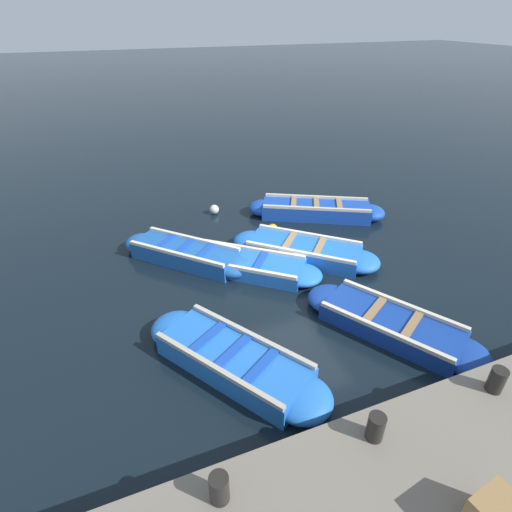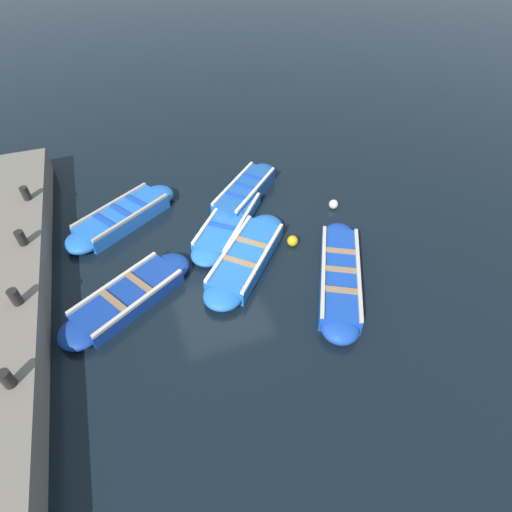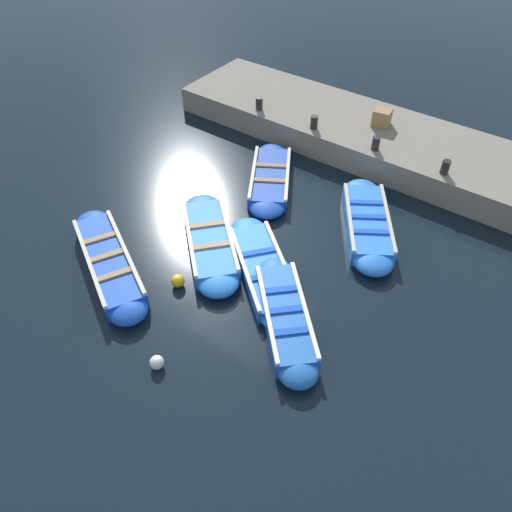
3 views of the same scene
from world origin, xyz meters
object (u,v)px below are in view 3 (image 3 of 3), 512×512
at_px(buoy_yellow_far, 178,281).
at_px(buoy_orange_near, 157,362).
at_px(bollard_north, 259,103).
at_px(wooden_crate, 382,117).
at_px(boat_outer_left, 270,178).
at_px(bollard_south, 445,167).
at_px(bollard_mid_north, 314,122).
at_px(boat_alongside, 285,316).
at_px(boat_broadside, 367,223).
at_px(boat_centre, 263,269).
at_px(boat_outer_right, 210,241).
at_px(boat_mid_row, 109,262).
at_px(bollard_mid_south, 376,143).

bearing_deg(buoy_yellow_far, buoy_orange_near, 31.43).
relative_size(bollard_north, wooden_crate, 0.78).
relative_size(boat_outer_left, bollard_south, 9.27).
height_order(bollard_mid_north, buoy_yellow_far, bollard_mid_north).
distance_m(boat_alongside, boat_broadside, 3.40).
bearing_deg(buoy_yellow_far, bollard_mid_north, -175.81).
height_order(boat_centre, bollard_south, bollard_south).
bearing_deg(boat_outer_left, bollard_north, -138.17).
bearing_deg(wooden_crate, boat_centre, 2.62).
bearing_deg(boat_outer_right, bollard_north, -156.67).
height_order(boat_mid_row, boat_broadside, boat_mid_row).
xyz_separation_m(bollard_mid_north, bollard_south, (0.00, 3.65, 0.00)).
xyz_separation_m(boat_mid_row, bollard_mid_south, (-6.54, 2.89, 0.69)).
relative_size(boat_outer_right, bollard_mid_north, 8.89).
distance_m(boat_outer_right, bollard_north, 5.23).
distance_m(bollard_mid_north, buoy_yellow_far, 6.11).
height_order(boat_alongside, bollard_mid_north, bollard_mid_north).
height_order(wooden_crate, buoy_orange_near, wooden_crate).
distance_m(boat_outer_left, bollard_north, 2.75).
height_order(boat_centre, buoy_yellow_far, boat_centre).
bearing_deg(boat_centre, boat_mid_row, -56.78).
distance_m(boat_broadside, bollard_mid_south, 2.47).
distance_m(bollard_north, bollard_mid_north, 1.83).
xyz_separation_m(boat_outer_right, bollard_mid_south, (-4.76, 1.60, 0.71)).
bearing_deg(boat_alongside, buoy_orange_near, -31.07).
relative_size(boat_outer_right, boat_broadside, 0.94).
relative_size(boat_outer_right, bollard_south, 8.89).
relative_size(boat_centre, buoy_orange_near, 12.19).
height_order(boat_centre, bollard_mid_north, bollard_mid_north).
height_order(bollard_mid_south, buoy_yellow_far, bollard_mid_south).
relative_size(boat_outer_right, boat_mid_row, 0.86).
bearing_deg(bollard_north, bollard_south, 90.00).
bearing_deg(boat_alongside, boat_outer_left, -141.77).
height_order(boat_centre, wooden_crate, wooden_crate).
xyz_separation_m(boat_centre, boat_outer_right, (0.01, -1.45, 0.03)).
relative_size(boat_broadside, bollard_south, 9.44).
xyz_separation_m(bollard_mid_north, wooden_crate, (-1.23, 1.40, 0.05)).
relative_size(boat_mid_row, buoy_yellow_far, 13.11).
xyz_separation_m(boat_mid_row, buoy_orange_near, (1.19, 2.54, -0.07)).
relative_size(boat_centre, boat_broadside, 0.96).
height_order(bollard_north, bollard_mid_north, same).
bearing_deg(bollard_north, wooden_crate, 110.93).
bearing_deg(boat_alongside, buoy_yellow_far, -78.56).
distance_m(boat_alongside, buoy_yellow_far, 2.38).
xyz_separation_m(boat_broadside, wooden_crate, (-3.40, -1.39, 0.74)).
bearing_deg(boat_mid_row, buoy_orange_near, 64.79).
distance_m(boat_centre, bollard_mid_north, 5.08).
bearing_deg(bollard_north, buoy_orange_near, 23.11).
distance_m(boat_alongside, bollard_mid_north, 6.26).
bearing_deg(boat_centre, boat_outer_left, -148.01).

